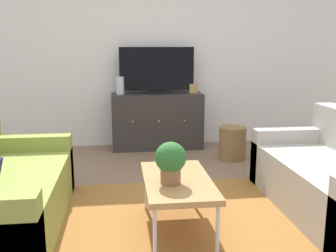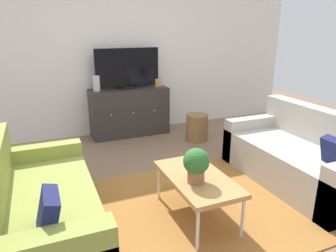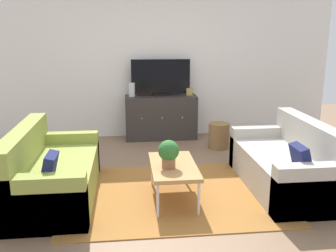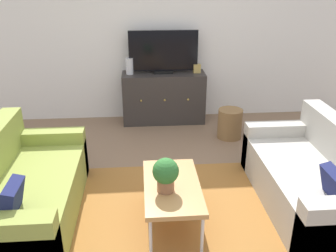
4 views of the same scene
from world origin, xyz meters
TOP-DOWN VIEW (x-y plane):
  - ground_plane at (0.00, 0.00)m, footprint 10.00×10.00m
  - wall_back at (0.00, 2.55)m, footprint 6.40×0.12m
  - area_rug at (0.00, -0.15)m, footprint 2.50×1.90m
  - couch_left_side at (-1.43, -0.10)m, footprint 0.86×1.71m
  - couch_right_side at (1.43, -0.10)m, footprint 0.86×1.71m
  - coffee_table at (-0.02, -0.28)m, footprint 0.51×0.93m
  - potted_plant at (-0.08, -0.37)m, footprint 0.23×0.23m
  - tv_console at (0.07, 2.27)m, footprint 1.25×0.47m
  - flat_screen_tv at (0.07, 2.29)m, footprint 1.02×0.16m
  - glass_vase at (-0.43, 2.27)m, footprint 0.11×0.11m
  - mantel_clock at (0.58, 2.27)m, footprint 0.11×0.07m
  - wicker_basket at (0.97, 1.58)m, footprint 0.34×0.34m

SIDE VIEW (x-z plane):
  - ground_plane at x=0.00m, z-range 0.00..0.00m
  - area_rug at x=0.00m, z-range 0.00..0.01m
  - wicker_basket at x=0.97m, z-range 0.00..0.42m
  - couch_left_side at x=-1.43m, z-range -0.13..0.70m
  - couch_right_side at x=1.43m, z-range -0.13..0.70m
  - tv_console at x=0.07m, z-range 0.00..0.77m
  - coffee_table at x=-0.02m, z-range 0.18..0.60m
  - potted_plant at x=-0.08m, z-range 0.44..0.75m
  - mantel_clock at x=0.58m, z-range 0.77..0.90m
  - glass_vase at x=-0.43m, z-range 0.77..1.01m
  - flat_screen_tv at x=0.07m, z-range 0.77..1.40m
  - wall_back at x=0.00m, z-range 0.00..2.70m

